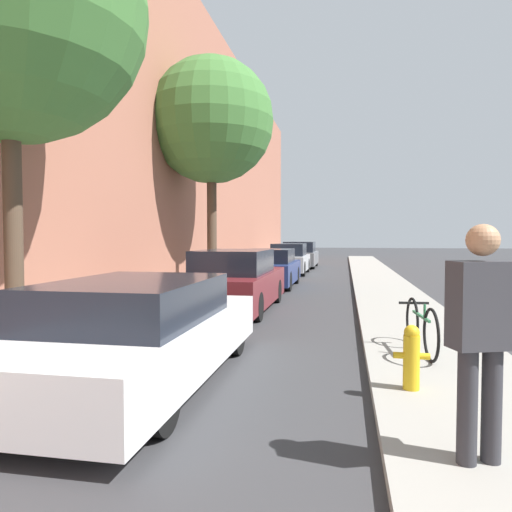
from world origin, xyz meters
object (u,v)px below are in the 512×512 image
object	(u,v)px
parked_car_maroon	(235,282)
bicycle	(421,327)
street_tree_near	(8,4)
pedestrian	(481,329)
street_tree_far	(211,121)
parked_car_white	(139,333)
parked_car_silver	(289,260)
parked_car_navy	(270,269)
fire_hydrant	(411,356)
parked_car_grey	(300,255)

from	to	relation	value
parked_car_maroon	bicycle	size ratio (longest dim) A/B	2.61
street_tree_near	parked_car_maroon	bearing A→B (deg)	68.87
street_tree_near	pedestrian	xyz separation A→B (m)	(5.53, -2.18, -3.85)
street_tree_far	parked_car_white	bearing A→B (deg)	-79.16
parked_car_silver	street_tree_near	size ratio (longest dim) A/B	0.60
parked_car_white	parked_car_navy	xyz separation A→B (m)	(-0.15, 10.94, 0.04)
parked_car_navy	parked_car_silver	bearing A→B (deg)	89.76
parked_car_white	parked_car_navy	bearing A→B (deg)	90.77
street_tree_far	fire_hydrant	distance (m)	11.66
parked_car_navy	parked_car_grey	distance (m)	10.56
fire_hydrant	parked_car_grey	bearing A→B (deg)	98.59
parked_car_silver	street_tree_far	distance (m)	8.94
parked_car_white	street_tree_far	bearing A→B (deg)	100.84
parked_car_maroon	parked_car_grey	distance (m)	15.89
parked_car_grey	fire_hydrant	xyz separation A→B (m)	(3.25, -21.55, -0.21)
parked_car_grey	fire_hydrant	size ratio (longest dim) A/B	6.35
parked_car_grey	street_tree_near	xyz separation A→B (m)	(-2.02, -20.99, 4.27)
parked_car_white	pedestrian	world-z (taller)	pedestrian
parked_car_maroon	parked_car_navy	bearing A→B (deg)	90.14
parked_car_maroon	fire_hydrant	distance (m)	6.56
parked_car_grey	parked_car_navy	bearing A→B (deg)	-90.34
parked_car_navy	parked_car_silver	world-z (taller)	parked_car_silver
parked_car_white	parked_car_silver	xyz separation A→B (m)	(-0.12, 16.64, 0.07)
parked_car_navy	pedestrian	bearing A→B (deg)	-74.18
parked_car_white	bicycle	bearing A→B (deg)	25.17
parked_car_white	street_tree_far	xyz separation A→B (m)	(-1.77, 9.26, 4.85)
parked_car_navy	parked_car_white	bearing A→B (deg)	-89.23
street_tree_far	parked_car_grey	bearing A→B (deg)	82.14
parked_car_navy	parked_car_grey	bearing A→B (deg)	89.66
fire_hydrant	parked_car_silver	bearing A→B (deg)	101.16
street_tree_far	bicycle	bearing A→B (deg)	-55.13
bicycle	parked_car_grey	bearing A→B (deg)	94.98
parked_car_maroon	street_tree_near	bearing A→B (deg)	-111.13
pedestrian	street_tree_near	bearing A→B (deg)	138.90
parked_car_white	pedestrian	distance (m)	3.85
parked_car_silver	street_tree_near	world-z (taller)	street_tree_near
parked_car_white	parked_car_silver	world-z (taller)	parked_car_silver
street_tree_near	bicycle	world-z (taller)	street_tree_near
pedestrian	fire_hydrant	bearing A→B (deg)	79.35
parked_car_navy	parked_car_grey	xyz separation A→B (m)	(0.06, 10.56, 0.05)
parked_car_white	parked_car_grey	distance (m)	21.50
street_tree_near	fire_hydrant	distance (m)	6.94
street_tree_near	parked_car_navy	bearing A→B (deg)	79.36
parked_car_maroon	bicycle	xyz separation A→B (m)	(3.66, -3.96, -0.20)
parked_car_silver	bicycle	distance (m)	15.42
street_tree_far	pedestrian	xyz separation A→B (m)	(5.20, -10.94, -4.35)
parked_car_silver	parked_car_white	bearing A→B (deg)	-89.58
parked_car_maroon	pedestrian	size ratio (longest dim) A/B	2.63
parked_car_white	bicycle	distance (m)	3.90
parked_car_white	bicycle	xyz separation A→B (m)	(3.53, 1.66, -0.12)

